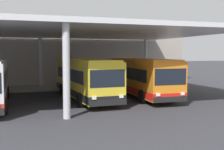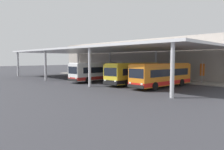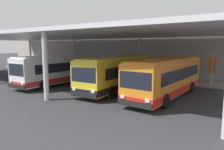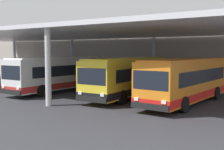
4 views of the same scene
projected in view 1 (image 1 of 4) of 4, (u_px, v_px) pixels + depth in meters
The scene contains 3 objects.
bus_second_bay at pixel (85, 78), 22.71m from camera, with size 3.03×10.63×3.17m.
bus_middle_bay at pixel (142, 77), 24.17m from camera, with size 3.09×10.64×3.17m.
banner_sign at pixel (134, 68), 31.68m from camera, with size 0.70×0.12×3.20m.
Camera 1 is at (3.47, -18.25, 3.61)m, focal length 46.39 mm.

